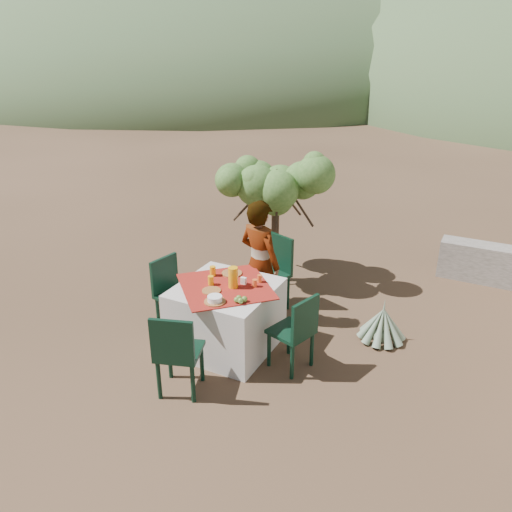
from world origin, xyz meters
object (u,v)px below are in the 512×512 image
at_px(person, 260,263).
at_px(chair_right, 297,330).
at_px(shrub_tree, 281,192).
at_px(chair_far, 273,269).
at_px(agave, 382,325).
at_px(table, 226,316).
at_px(chair_near, 177,351).
at_px(chair_left, 172,290).
at_px(juice_pitcher, 233,277).

bearing_deg(person, chair_right, 153.12).
bearing_deg(shrub_tree, chair_far, -71.42).
bearing_deg(shrub_tree, agave, -27.99).
distance_m(table, chair_near, 0.96).
height_order(chair_near, chair_left, chair_near).
bearing_deg(juice_pitcher, chair_left, 175.60).
height_order(chair_left, person, person).
bearing_deg(chair_left, shrub_tree, -8.81).
xyz_separation_m(table, shrub_tree, (-0.20, 1.86, 0.94)).
xyz_separation_m(chair_right, shrub_tree, (-1.07, 1.90, 0.84)).
height_order(chair_left, juice_pitcher, juice_pitcher).
bearing_deg(agave, table, -148.71).
relative_size(chair_far, chair_near, 1.08).
bearing_deg(chair_near, shrub_tree, -103.80).
bearing_deg(chair_right, juice_pitcher, -76.93).
relative_size(chair_near, chair_left, 1.02).
distance_m(chair_left, agave, 2.50).
xyz_separation_m(table, agave, (1.53, 0.93, -0.18)).
bearing_deg(chair_far, table, -73.62).
bearing_deg(chair_left, juice_pitcher, -84.72).
xyz_separation_m(chair_far, person, (0.01, -0.39, 0.24)).
xyz_separation_m(table, chair_far, (0.06, 1.07, 0.16)).
relative_size(chair_near, juice_pitcher, 3.88).
distance_m(chair_left, chair_right, 1.66).
bearing_deg(chair_right, person, -115.20).
xyz_separation_m(chair_left, chair_right, (1.66, -0.12, -0.01)).
distance_m(table, juice_pitcher, 0.51).
relative_size(table, person, 0.84).
bearing_deg(chair_far, chair_right, -34.40).
bearing_deg(chair_far, chair_left, -111.19).
bearing_deg(chair_far, agave, 14.48).
height_order(chair_far, shrub_tree, shrub_tree).
bearing_deg(chair_far, chair_near, -71.53).
distance_m(person, shrub_tree, 1.33).
bearing_deg(chair_right, table, -75.77).
bearing_deg(agave, chair_right, -124.46).
bearing_deg(juice_pitcher, table, -172.99).
bearing_deg(juice_pitcher, chair_near, -94.36).
relative_size(chair_far, chair_right, 1.13).
distance_m(chair_near, agave, 2.44).
height_order(chair_far, chair_near, chair_far).
bearing_deg(chair_near, agave, -147.06).
distance_m(table, shrub_tree, 2.09).
bearing_deg(chair_far, person, -68.17).
bearing_deg(chair_right, chair_far, -127.11).
bearing_deg(agave, shrub_tree, 152.01).
bearing_deg(person, chair_left, 49.61).
xyz_separation_m(chair_left, shrub_tree, (0.59, 1.78, 0.83)).
bearing_deg(chair_right, chair_left, -77.16).
relative_size(chair_left, agave, 1.49).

